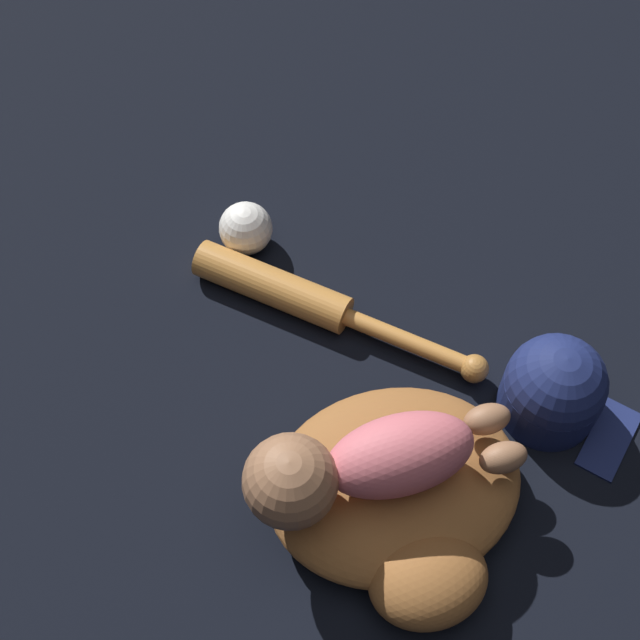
% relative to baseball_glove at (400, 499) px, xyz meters
% --- Properties ---
extents(ground_plane, '(6.00, 6.00, 0.00)m').
position_rel_baseball_glove_xyz_m(ground_plane, '(0.04, 0.00, -0.04)').
color(ground_plane, black).
extents(baseball_glove, '(0.39, 0.37, 0.08)m').
position_rel_baseball_glove_xyz_m(baseball_glove, '(0.00, 0.00, 0.00)').
color(baseball_glove, '#935B2D').
rests_on(baseball_glove, ground).
extents(baby_figure, '(0.34, 0.20, 0.11)m').
position_rel_baseball_glove_xyz_m(baby_figure, '(0.05, -0.00, 0.09)').
color(baby_figure, '#D16670').
rests_on(baby_figure, baseball_glove).
extents(baseball_bat, '(0.43, 0.20, 0.05)m').
position_rel_baseball_glove_xyz_m(baseball_bat, '(0.15, -0.29, -0.02)').
color(baseball_bat, '#C6843D').
rests_on(baseball_bat, ground).
extents(baseball, '(0.08, 0.08, 0.08)m').
position_rel_baseball_glove_xyz_m(baseball, '(0.24, -0.40, -0.00)').
color(baseball, white).
rests_on(baseball, ground).
extents(baseball_cap, '(0.20, 0.17, 0.13)m').
position_rel_baseball_glove_xyz_m(baseball_cap, '(-0.19, -0.16, 0.01)').
color(baseball_cap, navy).
rests_on(baseball_cap, ground).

